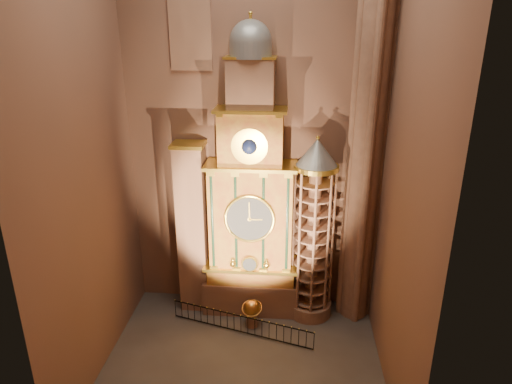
# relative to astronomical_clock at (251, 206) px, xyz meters

# --- Properties ---
(floor) EXTENTS (14.00, 14.00, 0.00)m
(floor) POSITION_rel_astronomical_clock_xyz_m (0.00, -4.96, -6.68)
(floor) COLOR #383330
(floor) RESTS_ON ground
(wall_back) EXTENTS (22.00, 0.00, 22.00)m
(wall_back) POSITION_rel_astronomical_clock_xyz_m (0.00, 1.04, 4.32)
(wall_back) COLOR brown
(wall_back) RESTS_ON floor
(wall_left) EXTENTS (0.00, 22.00, 22.00)m
(wall_left) POSITION_rel_astronomical_clock_xyz_m (-7.00, -4.96, 4.32)
(wall_left) COLOR brown
(wall_left) RESTS_ON floor
(wall_right) EXTENTS (0.00, 22.00, 22.00)m
(wall_right) POSITION_rel_astronomical_clock_xyz_m (7.00, -4.96, 4.32)
(wall_right) COLOR brown
(wall_right) RESTS_ON floor
(astronomical_clock) EXTENTS (5.60, 2.41, 16.70)m
(astronomical_clock) POSITION_rel_astronomical_clock_xyz_m (0.00, 0.00, 0.00)
(astronomical_clock) COLOR #8C634C
(astronomical_clock) RESTS_ON floor
(portrait_tower) EXTENTS (1.80, 1.60, 10.20)m
(portrait_tower) POSITION_rel_astronomical_clock_xyz_m (-3.40, 0.02, -1.53)
(portrait_tower) COLOR #8C634C
(portrait_tower) RESTS_ON floor
(stair_turret) EXTENTS (2.50, 2.50, 10.80)m
(stair_turret) POSITION_rel_astronomical_clock_xyz_m (3.50, -0.26, -1.41)
(stair_turret) COLOR #8C634C
(stair_turret) RESTS_ON floor
(gothic_pier) EXTENTS (2.04, 2.04, 22.00)m
(gothic_pier) POSITION_rel_astronomical_clock_xyz_m (6.10, 0.04, 4.32)
(gothic_pier) COLOR #8C634C
(gothic_pier) RESTS_ON floor
(stained_glass_window) EXTENTS (2.20, 0.14, 5.20)m
(stained_glass_window) POSITION_rel_astronomical_clock_xyz_m (-3.20, 0.95, 9.82)
(stained_glass_window) COLOR navy
(stained_glass_window) RESTS_ON wall_back
(celestial_globe) EXTENTS (1.28, 1.23, 1.67)m
(celestial_globe) POSITION_rel_astronomical_clock_xyz_m (0.19, -1.82, -5.67)
(celestial_globe) COLOR #8C634C
(celestial_globe) RESTS_ON floor
(iron_railing) EXTENTS (7.98, 2.35, 1.09)m
(iron_railing) POSITION_rel_astronomical_clock_xyz_m (-0.36, -2.52, -6.08)
(iron_railing) COLOR black
(iron_railing) RESTS_ON floor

